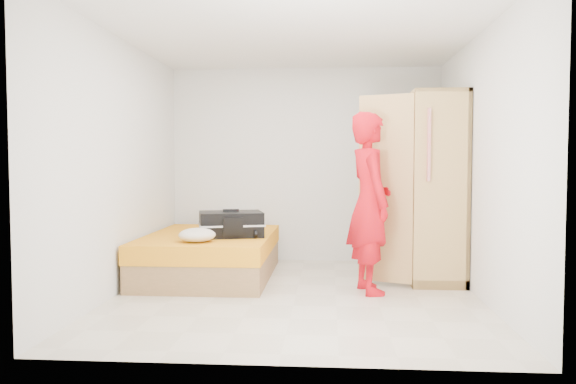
# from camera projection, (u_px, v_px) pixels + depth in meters

# --- Properties ---
(room) EXTENTS (4.00, 4.02, 2.60)m
(room) POSITION_uv_depth(u_px,v_px,m) (296.00, 166.00, 5.59)
(room) COLOR beige
(room) RESTS_ON ground
(bed) EXTENTS (1.42, 2.02, 0.50)m
(bed) POSITION_uv_depth(u_px,v_px,m) (211.00, 255.00, 6.54)
(bed) COLOR #9F7448
(bed) RESTS_ON ground
(wardrobe) EXTENTS (1.14, 1.20, 2.10)m
(wardrobe) POSITION_uv_depth(u_px,v_px,m) (428.00, 192.00, 6.37)
(wardrobe) COLOR tan
(wardrobe) RESTS_ON ground
(person) EXTENTS (0.60, 0.76, 1.84)m
(person) POSITION_uv_depth(u_px,v_px,m) (370.00, 203.00, 5.73)
(person) COLOR red
(person) RESTS_ON ground
(suitcase) EXTENTS (0.82, 0.69, 0.31)m
(suitcase) POSITION_uv_depth(u_px,v_px,m) (231.00, 224.00, 6.32)
(suitcase) COLOR black
(suitcase) RESTS_ON bed
(round_cushion) EXTENTS (0.39, 0.39, 0.15)m
(round_cushion) POSITION_uv_depth(u_px,v_px,m) (197.00, 235.00, 5.87)
(round_cushion) COLOR silver
(round_cushion) RESTS_ON bed
(pillow) EXTENTS (0.57, 0.30, 0.10)m
(pillow) POSITION_uv_depth(u_px,v_px,m) (230.00, 222.00, 7.37)
(pillow) COLOR silver
(pillow) RESTS_ON bed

